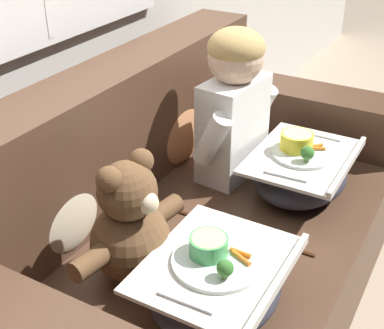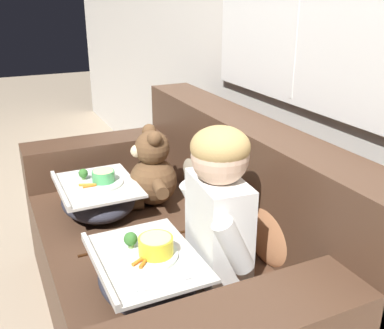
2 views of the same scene
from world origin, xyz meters
name	(u,v)px [view 2 (image 2 of 2)]	position (x,y,z in m)	size (l,w,h in m)	color
ground_plane	(170,324)	(0.00, 0.00, 0.00)	(14.00, 14.00, 0.00)	tan
wall_back_with_window	(306,22)	(0.00, 0.63, 1.31)	(8.00, 0.08, 2.60)	beige
couch	(181,258)	(0.00, 0.06, 0.34)	(1.75, 0.97, 0.92)	#4C3323
throw_pillow_behind_child	(275,221)	(0.33, 0.30, 0.63)	(0.34, 0.17, 0.36)	#B2754C
throw_pillow_behind_teddy	(199,163)	(-0.33, 0.30, 0.63)	(0.31, 0.15, 0.32)	#C1B293
child_figure	(219,198)	(0.33, 0.06, 0.77)	(0.40, 0.21, 0.56)	white
teddy_bear	(152,172)	(-0.33, 0.06, 0.62)	(0.41, 0.29, 0.38)	brown
lap_tray_child	(146,273)	(0.33, -0.21, 0.55)	(0.43, 0.33, 0.22)	#2D2D38
lap_tray_teddy	(98,197)	(-0.33, -0.21, 0.54)	(0.42, 0.34, 0.21)	#2D2D38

